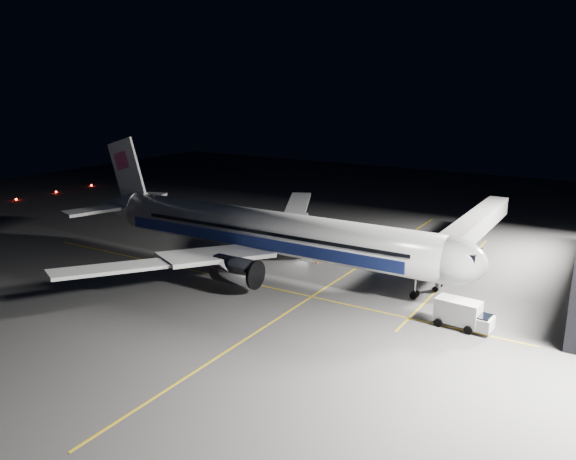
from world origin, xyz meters
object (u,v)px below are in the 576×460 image
(jet_bridge, at_px, (470,229))
(safety_cone_b, at_px, (353,248))
(safety_cone_a, at_px, (317,261))
(baggage_tug, at_px, (311,250))
(service_truck, at_px, (463,314))
(safety_cone_c, at_px, (275,245))
(airliner, at_px, (262,231))

(jet_bridge, height_order, safety_cone_b, jet_bridge)
(jet_bridge, bearing_deg, safety_cone_a, -144.86)
(jet_bridge, xyz_separation_m, baggage_tug, (-19.85, -10.06, -3.66))
(safety_cone_a, bearing_deg, baggage_tug, 132.70)
(service_truck, height_order, safety_cone_c, service_truck)
(service_truck, bearing_deg, safety_cone_a, 159.31)
(airliner, xyz_separation_m, baggage_tug, (3.23, 7.99, -4.24))
(safety_cone_c, bearing_deg, safety_cone_b, 21.24)
(jet_bridge, distance_m, safety_cone_b, 17.06)
(baggage_tug, relative_size, safety_cone_b, 5.09)
(service_truck, bearing_deg, safety_cone_b, 142.74)
(airliner, xyz_separation_m, safety_cone_a, (5.42, 5.62, -4.86))
(airliner, height_order, safety_cone_a, airliner)
(service_truck, distance_m, safety_cone_a, 25.70)
(baggage_tug, bearing_deg, safety_cone_b, 52.88)
(airliner, xyz_separation_m, service_truck, (28.57, -5.47, -3.58))
(service_truck, relative_size, safety_cone_c, 11.20)
(baggage_tug, distance_m, safety_cone_a, 3.28)
(baggage_tug, distance_m, safety_cone_b, 7.16)
(safety_cone_b, relative_size, safety_cone_c, 1.08)
(baggage_tug, bearing_deg, safety_cone_a, -51.80)
(safety_cone_b, bearing_deg, jet_bridge, 14.22)
(safety_cone_a, height_order, safety_cone_b, safety_cone_a)
(jet_bridge, bearing_deg, service_truck, -76.86)
(airliner, bearing_deg, baggage_tug, 67.99)
(service_truck, height_order, safety_cone_a, service_truck)
(baggage_tug, bearing_deg, safety_cone_c, 163.10)
(safety_cone_b, bearing_deg, safety_cone_c, -158.76)
(service_truck, distance_m, safety_cone_c, 36.08)
(safety_cone_a, bearing_deg, airliner, -133.92)
(service_truck, xyz_separation_m, safety_cone_c, (-32.75, 15.09, -1.31))
(service_truck, bearing_deg, baggage_tug, 156.93)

